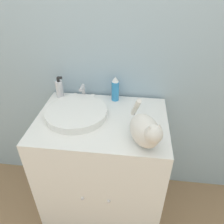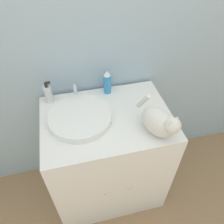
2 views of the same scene
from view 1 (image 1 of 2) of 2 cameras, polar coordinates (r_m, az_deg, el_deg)
The scene contains 7 objects.
wall_back at distance 1.52m, azimuth -0.99°, elevation 16.66°, with size 6.00×0.05×2.50m.
vanity_cabinet at distance 1.68m, azimuth -2.34°, elevation -14.32°, with size 0.83×0.61×0.90m.
sink_basin at distance 1.41m, azimuth -9.29°, elevation -0.14°, with size 0.40×0.40×0.05m.
faucet at distance 1.56m, azimuth -7.50°, elevation 4.93°, with size 0.16×0.10×0.12m.
cat at distance 1.16m, azimuth 8.77°, elevation -4.77°, with size 0.22×0.32×0.21m.
soap_bottle at distance 1.62m, azimuth -13.55°, elevation 5.98°, with size 0.05×0.05×0.16m.
spray_bottle at distance 1.53m, azimuth 0.86°, elevation 6.02°, with size 0.05×0.05×0.18m.
Camera 1 is at (0.20, -0.80, 1.71)m, focal length 35.00 mm.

